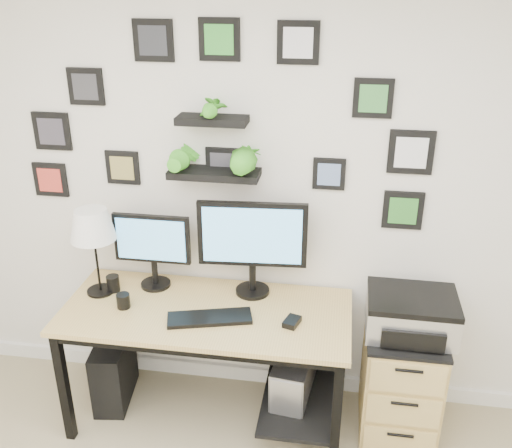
% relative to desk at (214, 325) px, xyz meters
% --- Properties ---
extents(room, '(4.00, 4.00, 4.00)m').
position_rel_desk_xyz_m(room, '(0.27, 0.32, -0.58)').
color(room, tan).
rests_on(room, ground).
extents(desk, '(1.60, 0.70, 0.75)m').
position_rel_desk_xyz_m(desk, '(0.00, 0.00, 0.00)').
color(desk, tan).
rests_on(desk, ground).
extents(monitor_left, '(0.45, 0.18, 0.46)m').
position_rel_desk_xyz_m(monitor_left, '(-0.39, 0.17, 0.39)').
color(monitor_left, black).
rests_on(monitor_left, desk).
extents(monitor_right, '(0.61, 0.21, 0.57)m').
position_rel_desk_xyz_m(monitor_right, '(0.19, 0.18, 0.46)').
color(monitor_right, black).
rests_on(monitor_right, desk).
extents(keyboard, '(0.47, 0.26, 0.02)m').
position_rel_desk_xyz_m(keyboard, '(0.01, -0.13, 0.14)').
color(keyboard, black).
rests_on(keyboard, desk).
extents(mouse, '(0.10, 0.12, 0.03)m').
position_rel_desk_xyz_m(mouse, '(0.45, -0.10, 0.14)').
color(mouse, black).
rests_on(mouse, desk).
extents(table_lamp, '(0.26, 0.26, 0.52)m').
position_rel_desk_xyz_m(table_lamp, '(-0.69, 0.05, 0.54)').
color(table_lamp, black).
rests_on(table_lamp, desk).
extents(mug, '(0.07, 0.07, 0.08)m').
position_rel_desk_xyz_m(mug, '(-0.49, -0.08, 0.17)').
color(mug, black).
rests_on(mug, desk).
extents(pen_cup, '(0.07, 0.07, 0.10)m').
position_rel_desk_xyz_m(pen_cup, '(-0.62, 0.08, 0.17)').
color(pen_cup, black).
rests_on(pen_cup, desk).
extents(pc_tower_black, '(0.24, 0.44, 0.42)m').
position_rel_desk_xyz_m(pc_tower_black, '(-0.65, 0.03, -0.42)').
color(pc_tower_black, black).
rests_on(pc_tower_black, ground).
extents(pc_tower_grey, '(0.25, 0.47, 0.44)m').
position_rel_desk_xyz_m(pc_tower_grey, '(0.46, 0.03, -0.41)').
color(pc_tower_grey, gray).
rests_on(pc_tower_grey, ground).
extents(file_cabinet, '(0.43, 0.53, 0.67)m').
position_rel_desk_xyz_m(file_cabinet, '(1.07, 0.06, -0.29)').
color(file_cabinet, tan).
rests_on(file_cabinet, ground).
extents(printer, '(0.48, 0.39, 0.22)m').
position_rel_desk_xyz_m(printer, '(1.08, 0.05, 0.15)').
color(printer, silver).
rests_on(printer, file_cabinet).
extents(wall_decor, '(2.28, 0.18, 1.09)m').
position_rel_desk_xyz_m(wall_decor, '(-0.01, 0.27, 1.04)').
color(wall_decor, black).
rests_on(wall_decor, ground).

